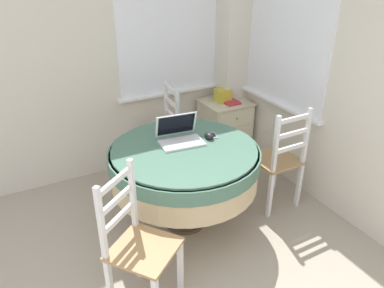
{
  "coord_description": "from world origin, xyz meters",
  "views": [
    {
      "loc": [
        -0.22,
        -0.76,
        2.11
      ],
      "look_at": [
        1.12,
        1.73,
        0.66
      ],
      "focal_mm": 35.0,
      "sensor_mm": 36.0,
      "label": 1
    }
  ],
  "objects": [
    {
      "name": "corner_room_shell",
      "position": [
        1.29,
        1.77,
        1.28
      ],
      "size": [
        4.49,
        4.63,
        2.55
      ],
      "color": "beige",
      "rests_on": "ground_plane"
    },
    {
      "name": "round_dining_table",
      "position": [
        0.97,
        1.58,
        0.59
      ],
      "size": [
        1.21,
        1.21,
        0.73
      ],
      "color": "#4C3D2D",
      "rests_on": "ground_plane"
    },
    {
      "name": "laptop",
      "position": [
        0.99,
        1.69,
        0.78
      ],
      "size": [
        0.38,
        0.31,
        0.22
      ],
      "color": "silver",
      "rests_on": "round_dining_table"
    },
    {
      "name": "computer_mouse",
      "position": [
        1.22,
        1.63,
        0.76
      ],
      "size": [
        0.07,
        0.1,
        0.05
      ],
      "color": "black",
      "rests_on": "round_dining_table"
    },
    {
      "name": "cell_phone",
      "position": [
        1.28,
        1.66,
        0.74
      ],
      "size": [
        0.07,
        0.12,
        0.01
      ],
      "color": "#B2B7BC",
      "rests_on": "round_dining_table"
    },
    {
      "name": "dining_chair_near_back_window",
      "position": [
        1.14,
        2.43,
        0.46
      ],
      "size": [
        0.42,
        0.42,
        0.97
      ],
      "color": "#A87F51",
      "rests_on": "ground_plane"
    },
    {
      "name": "dining_chair_near_right_window",
      "position": [
        1.83,
        1.42,
        0.46
      ],
      "size": [
        0.39,
        0.39,
        0.97
      ],
      "color": "#A87F51",
      "rests_on": "ground_plane"
    },
    {
      "name": "dining_chair_camera_near",
      "position": [
        0.34,
        0.99,
        0.46
      ],
      "size": [
        0.54,
        0.54,
        0.97
      ],
      "color": "#A87F51",
      "rests_on": "ground_plane"
    },
    {
      "name": "corner_cabinet",
      "position": [
        1.95,
        2.5,
        0.32
      ],
      "size": [
        0.5,
        0.48,
        0.65
      ],
      "color": "beige",
      "rests_on": "ground_plane"
    },
    {
      "name": "storage_box",
      "position": [
        1.93,
        2.51,
        0.71
      ],
      "size": [
        0.15,
        0.15,
        0.14
      ],
      "color": "gold",
      "rests_on": "corner_cabinet"
    },
    {
      "name": "book_on_cabinet",
      "position": [
        1.97,
        2.44,
        0.66
      ],
      "size": [
        0.16,
        0.22,
        0.02
      ],
      "color": "#BC3338",
      "rests_on": "corner_cabinet"
    }
  ]
}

